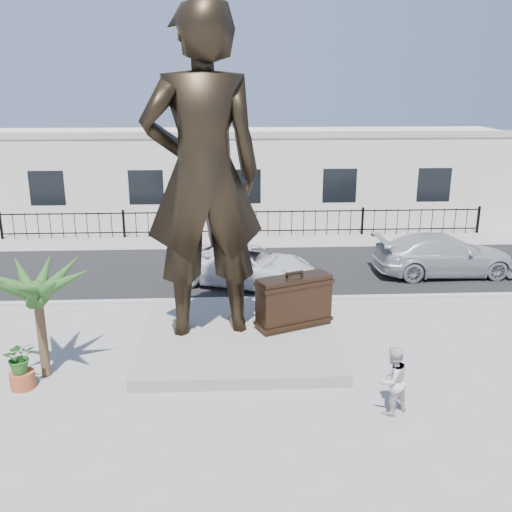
{
  "coord_description": "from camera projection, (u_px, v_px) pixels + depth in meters",
  "views": [
    {
      "loc": [
        -0.74,
        -12.75,
        6.77
      ],
      "look_at": [
        0.0,
        2.0,
        2.3
      ],
      "focal_mm": 40.0,
      "sensor_mm": 36.0,
      "label": 1
    }
  ],
  "objects": [
    {
      "name": "statue",
      "position": [
        203.0,
        176.0,
        14.5
      ],
      "size": [
        3.38,
        2.52,
        8.44
      ],
      "primitive_type": "imported",
      "rotation": [
        0.0,
        0.0,
        3.31
      ],
      "color": "black",
      "rests_on": "plinth"
    },
    {
      "name": "fence",
      "position": [
        244.0,
        224.0,
        26.24
      ],
      "size": [
        22.0,
        0.1,
        1.2
      ],
      "primitive_type": "cube",
      "color": "black",
      "rests_on": "ground"
    },
    {
      "name": "building",
      "position": [
        242.0,
        175.0,
        29.8
      ],
      "size": [
        28.0,
        7.0,
        4.4
      ],
      "primitive_type": "cube",
      "color": "silver",
      "rests_on": "ground"
    },
    {
      "name": "car_silver",
      "position": [
        444.0,
        255.0,
        20.92
      ],
      "size": [
        5.18,
        2.23,
        1.49
      ],
      "primitive_type": "imported",
      "rotation": [
        0.0,
        0.0,
        1.6
      ],
      "color": "#A6A9AB",
      "rests_on": "street"
    },
    {
      "name": "palm_tree",
      "position": [
        47.0,
        375.0,
        13.81
      ],
      "size": [
        1.8,
        1.8,
        3.2
      ],
      "primitive_type": null,
      "color": "#244C1B",
      "rests_on": "ground"
    },
    {
      "name": "plinth",
      "position": [
        239.0,
        337.0,
        15.55
      ],
      "size": [
        5.2,
        5.2,
        0.3
      ],
      "primitive_type": "cube",
      "color": "gray",
      "rests_on": "ground"
    },
    {
      "name": "tourist",
      "position": [
        392.0,
        380.0,
        12.04
      ],
      "size": [
        0.92,
        0.86,
        1.52
      ],
      "primitive_type": "imported",
      "rotation": [
        0.0,
        0.0,
        3.63
      ],
      "color": "silver",
      "rests_on": "ground"
    },
    {
      "name": "far_sidewalk",
      "position": [
        245.0,
        240.0,
        25.65
      ],
      "size": [
        40.0,
        2.5,
        0.02
      ],
      "primitive_type": "cube",
      "color": "#9E9991",
      "rests_on": "ground"
    },
    {
      "name": "worker",
      "position": [
        239.0,
        220.0,
        25.32
      ],
      "size": [
        1.33,
        0.93,
        1.88
      ],
      "primitive_type": "imported",
      "rotation": [
        0.0,
        0.0,
        -0.21
      ],
      "color": "#EC450C",
      "rests_on": "far_sidewalk"
    },
    {
      "name": "street",
      "position": [
        248.0,
        268.0,
        21.83
      ],
      "size": [
        40.0,
        7.0,
        0.01
      ],
      "primitive_type": "cube",
      "color": "black",
      "rests_on": "ground"
    },
    {
      "name": "planter",
      "position": [
        23.0,
        380.0,
        13.19
      ],
      "size": [
        0.56,
        0.56,
        0.4
      ],
      "primitive_type": "cylinder",
      "color": "#9F482A",
      "rests_on": "ground"
    },
    {
      "name": "curb",
      "position": [
        252.0,
        300.0,
        18.47
      ],
      "size": [
        40.0,
        0.25,
        0.12
      ],
      "primitive_type": "cube",
      "color": "#A5A399",
      "rests_on": "ground"
    },
    {
      "name": "suitcase",
      "position": [
        294.0,
        302.0,
        15.67
      ],
      "size": [
        2.15,
        1.41,
        1.45
      ],
      "primitive_type": "cube",
      "rotation": [
        0.0,
        0.0,
        0.4
      ],
      "color": "black",
      "rests_on": "plinth"
    },
    {
      "name": "car_white",
      "position": [
        246.0,
        265.0,
        19.93
      ],
      "size": [
        5.42,
        3.89,
        1.37
      ],
      "primitive_type": "imported",
      "rotation": [
        0.0,
        0.0,
        1.21
      ],
      "color": "silver",
      "rests_on": "street"
    },
    {
      "name": "shrub",
      "position": [
        20.0,
        357.0,
        13.02
      ],
      "size": [
        0.87,
        0.82,
        0.77
      ],
      "primitive_type": "imported",
      "rotation": [
        0.0,
        0.0,
        0.41
      ],
      "color": "#25601F",
      "rests_on": "planter"
    },
    {
      "name": "ground",
      "position": [
        260.0,
        368.0,
        14.18
      ],
      "size": [
        100.0,
        100.0,
        0.0
      ],
      "primitive_type": "plane",
      "color": "#9E9991",
      "rests_on": "ground"
    }
  ]
}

